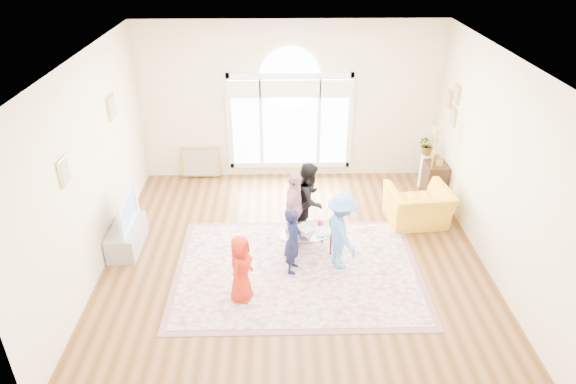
{
  "coord_description": "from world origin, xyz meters",
  "views": [
    {
      "loc": [
        -0.24,
        -6.82,
        4.87
      ],
      "look_at": [
        -0.1,
        0.3,
        1.02
      ],
      "focal_mm": 32.0,
      "sensor_mm": 36.0,
      "label": 1
    }
  ],
  "objects_px": {
    "tv_console": "(127,237)",
    "armchair": "(418,206)",
    "television": "(123,211)",
    "area_rug": "(298,270)",
    "coffee_table": "(309,232)"
  },
  "relations": [
    {
      "from": "coffee_table",
      "to": "armchair",
      "type": "xyz_separation_m",
      "value": [
        1.99,
        0.89,
        -0.06
      ]
    },
    {
      "from": "coffee_table",
      "to": "armchair",
      "type": "height_order",
      "value": "armchair"
    },
    {
      "from": "tv_console",
      "to": "armchair",
      "type": "bearing_deg",
      "value": 7.83
    },
    {
      "from": "tv_console",
      "to": "television",
      "type": "distance_m",
      "value": 0.49
    },
    {
      "from": "tv_console",
      "to": "coffee_table",
      "type": "xyz_separation_m",
      "value": [
        2.98,
        -0.21,
        0.19
      ]
    },
    {
      "from": "coffee_table",
      "to": "armchair",
      "type": "relative_size",
      "value": 1.08
    },
    {
      "from": "television",
      "to": "area_rug",
      "type": "bearing_deg",
      "value": -13.84
    },
    {
      "from": "television",
      "to": "coffee_table",
      "type": "height_order",
      "value": "television"
    },
    {
      "from": "armchair",
      "to": "area_rug",
      "type": "bearing_deg",
      "value": 25.52
    },
    {
      "from": "tv_console",
      "to": "television",
      "type": "bearing_deg",
      "value": -0.0
    },
    {
      "from": "area_rug",
      "to": "television",
      "type": "height_order",
      "value": "television"
    },
    {
      "from": "area_rug",
      "to": "television",
      "type": "bearing_deg",
      "value": 166.16
    },
    {
      "from": "television",
      "to": "tv_console",
      "type": "bearing_deg",
      "value": 180.0
    },
    {
      "from": "tv_console",
      "to": "armchair",
      "type": "height_order",
      "value": "armchair"
    },
    {
      "from": "television",
      "to": "coffee_table",
      "type": "xyz_separation_m",
      "value": [
        2.97,
        -0.21,
        -0.31
      ]
    }
  ]
}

